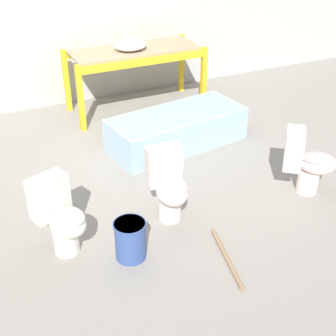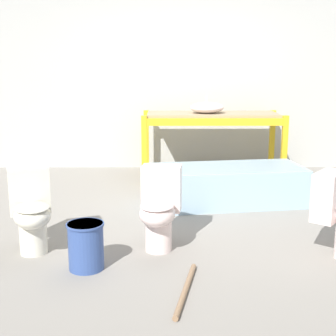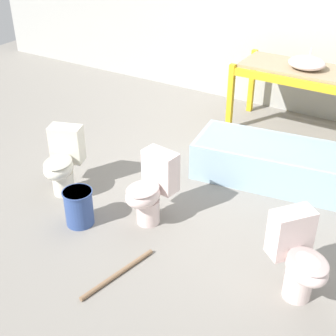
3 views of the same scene
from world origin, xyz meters
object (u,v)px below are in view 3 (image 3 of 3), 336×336
object	(u,v)px
bathtub_main	(274,160)
bucket_white	(79,207)
toilet_extra	(299,257)
toilet_near	(151,189)
toilet_far	(63,161)
sink_basin	(307,63)

from	to	relation	value
bathtub_main	bucket_white	xyz separation A→B (m)	(-1.27, -1.70, -0.05)
bathtub_main	toilet_extra	bearing A→B (deg)	-71.74
toilet_near	bucket_white	xyz separation A→B (m)	(-0.55, -0.40, -0.17)
bucket_white	bathtub_main	bearing A→B (deg)	53.15
toilet_extra	toilet_far	bearing A→B (deg)	125.33
toilet_far	toilet_extra	bearing A→B (deg)	-23.01
toilet_near	toilet_far	xyz separation A→B (m)	(-1.05, -0.05, 0.00)
sink_basin	toilet_extra	world-z (taller)	sink_basin
bathtub_main	toilet_near	xyz separation A→B (m)	(-0.73, -1.30, 0.11)
bathtub_main	toilet_extra	world-z (taller)	toilet_extra
bathtub_main	toilet_near	world-z (taller)	toilet_near
sink_basin	toilet_near	size ratio (longest dim) A/B	0.65
toilet_far	toilet_extra	distance (m)	2.52
bathtub_main	toilet_near	size ratio (longest dim) A/B	2.59
bathtub_main	bucket_white	world-z (taller)	bathtub_main
sink_basin	toilet_far	distance (m)	3.09
bathtub_main	toilet_far	world-z (taller)	toilet_far
bucket_white	toilet_far	bearing A→B (deg)	144.68
sink_basin	bathtub_main	bearing A→B (deg)	-84.23
sink_basin	toilet_extra	size ratio (longest dim) A/B	0.65
sink_basin	toilet_far	bearing A→B (deg)	-123.08
bathtub_main	toilet_extra	xyz separation A→B (m)	(0.75, -1.50, 0.11)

